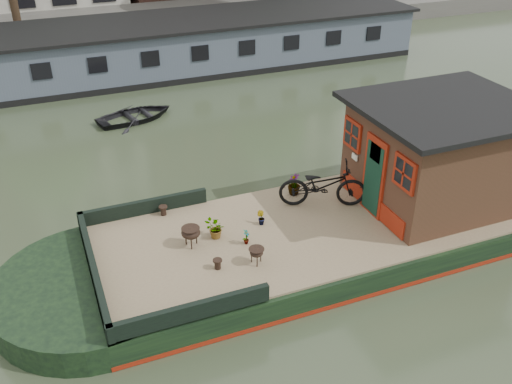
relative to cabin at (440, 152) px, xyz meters
name	(u,v)px	position (x,y,z in m)	size (l,w,h in m)	color
ground	(352,239)	(-2.19, 0.00, -1.88)	(120.00, 120.00, 0.00)	#323D27
houseboat_hull	(302,241)	(-3.52, 0.00, -1.60)	(14.01, 4.02, 0.60)	black
houseboat_deck	(354,216)	(-2.19, 0.00, -1.25)	(11.80, 3.80, 0.05)	#847751
bow_bulwark	(137,259)	(-7.25, 0.00, -1.05)	(3.00, 4.00, 0.35)	black
cabin	(440,152)	(0.00, 0.00, 0.00)	(4.00, 3.50, 2.42)	#332314
bicycle	(323,185)	(-2.67, 0.72, -0.69)	(0.72, 2.05, 1.08)	black
potted_plant_a	(246,237)	(-4.92, -0.11, -1.05)	(0.19, 0.13, 0.36)	maroon
potted_plant_b	(261,218)	(-4.34, 0.49, -1.06)	(0.18, 0.15, 0.33)	brown
potted_plant_c	(215,229)	(-5.46, 0.35, -1.00)	(0.42, 0.36, 0.46)	#B13933
potted_plant_d	(294,184)	(-3.06, 1.43, -0.95)	(0.31, 0.31, 0.55)	brown
brazier_front	(256,256)	(-4.98, -0.83, -1.04)	(0.34, 0.34, 0.37)	black
brazier_rear	(191,237)	(-6.03, 0.27, -1.00)	(0.42, 0.42, 0.45)	black
bollard_port	(163,211)	(-6.29, 1.70, -1.11)	(0.20, 0.20, 0.23)	black
bollard_stbd	(218,264)	(-5.77, -0.69, -1.12)	(0.19, 0.19, 0.22)	black
dinghy	(135,112)	(-5.45, 9.14, -1.60)	(1.93, 2.70, 0.56)	black
far_houseboat	(186,46)	(-2.19, 14.00, -0.91)	(20.40, 4.40, 2.11)	#434E5A
quay	(152,23)	(-2.19, 20.50, -1.43)	(60.00, 6.00, 0.90)	#47443F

